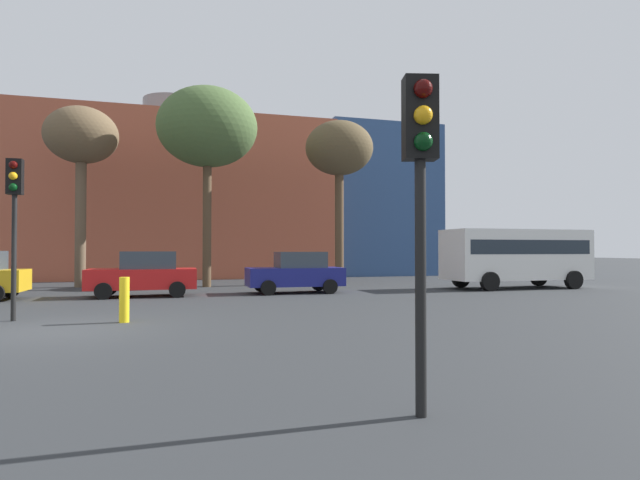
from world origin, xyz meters
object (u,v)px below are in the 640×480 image
(white_bus, at_px, (516,254))
(bare_tree_0, at_px, (207,128))
(parked_car_3, at_px, (296,272))
(bare_tree_2, at_px, (339,151))
(bare_tree_1, at_px, (81,139))
(parked_car_2, at_px, (144,274))
(bollard_yellow_0, at_px, (124,300))
(traffic_light_island, at_px, (14,202))
(traffic_light_near_right, at_px, (421,165))

(white_bus, bearing_deg, bare_tree_0, -19.45)
(white_bus, height_order, bare_tree_0, bare_tree_0)
(parked_car_3, relative_size, bare_tree_2, 0.46)
(bare_tree_2, bearing_deg, bare_tree_1, 175.05)
(parked_car_2, height_order, white_bus, white_bus)
(bollard_yellow_0, bearing_deg, traffic_light_island, 159.60)
(bare_tree_0, bearing_deg, bollard_yellow_0, -102.83)
(bollard_yellow_0, bearing_deg, white_bus, 23.12)
(parked_car_3, bearing_deg, bare_tree_2, -125.04)
(parked_car_3, xyz_separation_m, bare_tree_2, (3.53, 5.03, 6.21))
(parked_car_3, height_order, bollard_yellow_0, parked_car_3)
(traffic_light_near_right, bearing_deg, traffic_light_island, -132.79)
(parked_car_3, bearing_deg, traffic_light_near_right, 81.49)
(bare_tree_1, bearing_deg, parked_car_3, -33.62)
(white_bus, relative_size, bare_tree_2, 0.79)
(bare_tree_0, xyz_separation_m, bare_tree_1, (-5.88, 1.49, -0.57))
(parked_car_2, xyz_separation_m, bare_tree_0, (2.64, 4.64, 6.86))
(white_bus, relative_size, bollard_yellow_0, 6.11)
(traffic_light_near_right, distance_m, bare_tree_1, 23.45)
(bare_tree_1, relative_size, bare_tree_2, 1.01)
(traffic_light_island, bearing_deg, white_bus, 109.52)
(parked_car_3, xyz_separation_m, white_bus, (10.49, -0.24, 0.77))
(white_bus, bearing_deg, bollard_yellow_0, 23.12)
(bare_tree_1, bearing_deg, bare_tree_0, -14.26)
(traffic_light_near_right, distance_m, bare_tree_0, 21.12)
(traffic_light_island, bearing_deg, bollard_yellow_0, 71.64)
(white_bus, distance_m, traffic_light_island, 20.25)
(traffic_light_near_right, xyz_separation_m, bare_tree_0, (-0.99, 20.48, 5.03))
(traffic_light_near_right, relative_size, bare_tree_0, 0.38)
(parked_car_2, bearing_deg, bollard_yellow_0, 89.34)
(parked_car_2, height_order, traffic_light_near_right, traffic_light_near_right)
(bare_tree_2, bearing_deg, parked_car_2, -152.14)
(bare_tree_0, height_order, bare_tree_1, bare_tree_0)
(parked_car_3, distance_m, bollard_yellow_0, 9.51)
(traffic_light_island, relative_size, bollard_yellow_0, 3.67)
(white_bus, relative_size, bare_tree_0, 0.70)
(parked_car_2, relative_size, parked_car_3, 1.01)
(parked_car_2, height_order, traffic_light_island, traffic_light_island)
(traffic_light_near_right, relative_size, bollard_yellow_0, 3.28)
(parked_car_2, height_order, bare_tree_1, bare_tree_1)
(bare_tree_0, bearing_deg, bare_tree_2, 3.24)
(bollard_yellow_0, bearing_deg, bare_tree_2, 52.12)
(bare_tree_0, xyz_separation_m, bare_tree_2, (6.88, 0.39, -0.66))
(parked_car_2, bearing_deg, bare_tree_2, -152.14)
(traffic_light_island, xyz_separation_m, bare_tree_0, (5.42, 10.95, 4.73))
(bare_tree_0, relative_size, bare_tree_2, 1.12)
(traffic_light_island, distance_m, bare_tree_0, 13.11)
(parked_car_2, bearing_deg, traffic_light_near_right, 102.89)
(traffic_light_near_right, xyz_separation_m, bollard_yellow_0, (-3.71, 8.52, -2.13))
(parked_car_2, relative_size, bare_tree_2, 0.46)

